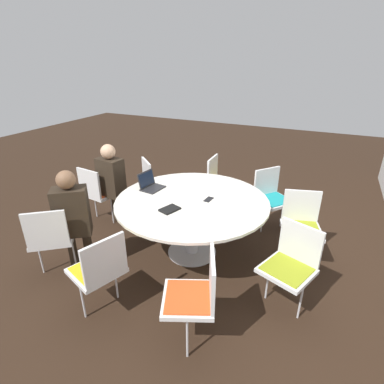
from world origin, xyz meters
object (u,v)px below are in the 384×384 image
(laptop, at_px, (150,184))
(cell_phone, at_px, (209,199))
(chair_4, at_px, (291,261))
(chair_3, at_px, (196,292))
(chair_5, at_px, (301,222))
(chair_7, at_px, (220,179))
(person_0, at_px, (112,179))
(spiral_notebook, at_px, (170,209))
(chair_1, at_px, (51,235))
(chair_8, at_px, (155,181))
(person_1, at_px, (72,214))
(chair_2, at_px, (99,267))
(chair_0, at_px, (97,190))
(chair_6, at_px, (271,194))

(laptop, xyz_separation_m, cell_phone, (-0.00, 0.81, -0.05))
(chair_4, height_order, laptop, laptop)
(chair_3, xyz_separation_m, laptop, (-1.23, -1.20, 0.28))
(chair_3, bearing_deg, chair_5, -45.80)
(chair_7, xyz_separation_m, person_0, (1.09, -1.22, 0.19))
(chair_4, relative_size, laptop, 2.80)
(spiral_notebook, distance_m, cell_phone, 0.51)
(chair_1, relative_size, chair_8, 1.00)
(person_1, bearing_deg, laptop, 25.92)
(chair_2, relative_size, chair_3, 1.00)
(chair_1, height_order, chair_8, same)
(chair_0, distance_m, spiral_notebook, 1.56)
(chair_2, bearing_deg, chair_5, -24.36)
(chair_7, xyz_separation_m, person_1, (2.09, -0.96, 0.19))
(chair_0, relative_size, chair_2, 1.00)
(laptop, height_order, spiral_notebook, laptop)
(chair_0, relative_size, chair_3, 1.00)
(chair_2, relative_size, chair_8, 1.00)
(chair_6, distance_m, person_0, 2.25)
(chair_1, bearing_deg, cell_phone, 0.79)
(chair_8, xyz_separation_m, person_1, (1.61, -0.06, 0.19))
(chair_5, height_order, person_1, person_1)
(person_1, relative_size, cell_phone, 8.41)
(person_0, xyz_separation_m, spiral_notebook, (0.53, 1.22, 0.04))
(chair_5, height_order, chair_7, same)
(chair_7, bearing_deg, laptop, -25.32)
(laptop, bearing_deg, spiral_notebook, -121.83)
(chair_2, bearing_deg, chair_4, -42.91)
(chair_6, relative_size, chair_7, 1.00)
(chair_5, xyz_separation_m, person_1, (1.23, -2.28, 0.19))
(chair_3, distance_m, cell_phone, 1.32)
(chair_1, height_order, chair_5, same)
(chair_8, bearing_deg, chair_0, -89.31)
(person_0, bearing_deg, chair_2, -48.35)
(chair_6, xyz_separation_m, cell_phone, (0.97, -0.57, 0.23))
(chair_4, distance_m, person_0, 2.63)
(chair_2, height_order, chair_4, same)
(chair_5, relative_size, spiral_notebook, 3.51)
(chair_2, distance_m, spiral_notebook, 0.96)
(person_1, distance_m, laptop, 1.00)
(chair_2, bearing_deg, chair_3, -65.55)
(chair_4, distance_m, chair_8, 2.53)
(chair_7, bearing_deg, chair_8, -63.70)
(cell_phone, bearing_deg, laptop, -89.86)
(chair_4, bearing_deg, person_1, 31.44)
(chair_2, relative_size, spiral_notebook, 3.51)
(chair_7, bearing_deg, spiral_notebook, -1.95)
(spiral_notebook, bearing_deg, chair_1, -57.92)
(chair_0, distance_m, chair_8, 0.88)
(chair_2, bearing_deg, person_0, 53.65)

